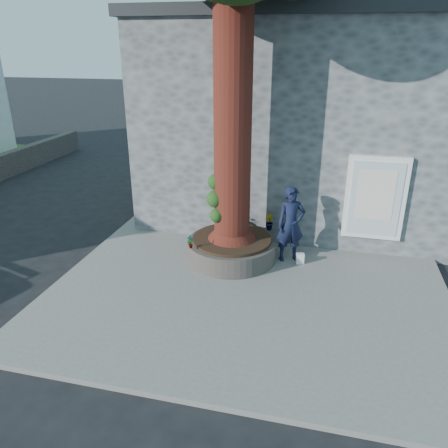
# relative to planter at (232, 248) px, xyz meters

# --- Properties ---
(ground) EXTENTS (120.00, 120.00, 0.00)m
(ground) POSITION_rel_planter_xyz_m (-0.80, -2.00, -0.41)
(ground) COLOR black
(ground) RESTS_ON ground
(pavement) EXTENTS (9.00, 8.00, 0.12)m
(pavement) POSITION_rel_planter_xyz_m (0.70, -1.00, -0.35)
(pavement) COLOR slate
(pavement) RESTS_ON ground
(yellow_line) EXTENTS (0.10, 30.00, 0.01)m
(yellow_line) POSITION_rel_planter_xyz_m (-3.85, -1.00, -0.41)
(yellow_line) COLOR yellow
(yellow_line) RESTS_ON ground
(stone_shop) EXTENTS (10.30, 8.30, 6.30)m
(stone_shop) POSITION_rel_planter_xyz_m (1.70, 5.20, 2.75)
(stone_shop) COLOR #4C4E51
(stone_shop) RESTS_ON ground
(planter) EXTENTS (2.30, 2.30, 0.60)m
(planter) POSITION_rel_planter_xyz_m (0.00, 0.00, 0.00)
(planter) COLOR black
(planter) RESTS_ON pavement
(man) EXTENTS (0.85, 0.72, 1.98)m
(man) POSITION_rel_planter_xyz_m (1.47, 0.32, 0.70)
(man) COLOR black
(man) RESTS_ON pavement
(woman) EXTENTS (1.04, 0.90, 1.82)m
(woman) POSITION_rel_planter_xyz_m (-0.02, 1.50, 0.62)
(woman) COLOR beige
(woman) RESTS_ON pavement
(shopping_bag) EXTENTS (0.22, 0.16, 0.28)m
(shopping_bag) POSITION_rel_planter_xyz_m (1.77, 0.14, -0.15)
(shopping_bag) COLOR white
(shopping_bag) RESTS_ON pavement
(plant_a) EXTENTS (0.21, 0.20, 0.33)m
(plant_a) POSITION_rel_planter_xyz_m (-0.85, -0.85, 0.47)
(plant_a) COLOR gray
(plant_a) RESTS_ON planter
(plant_b) EXTENTS (0.33, 0.33, 0.43)m
(plant_b) POSITION_rel_planter_xyz_m (0.85, 0.76, 0.52)
(plant_b) COLOR gray
(plant_b) RESTS_ON planter
(plant_c) EXTENTS (0.26, 0.26, 0.33)m
(plant_c) POSITION_rel_planter_xyz_m (-0.41, 0.62, 0.47)
(plant_c) COLOR gray
(plant_c) RESTS_ON planter
(plant_d) EXTENTS (0.34, 0.36, 0.34)m
(plant_d) POSITION_rel_planter_xyz_m (-0.09, 0.85, 0.48)
(plant_d) COLOR gray
(plant_d) RESTS_ON planter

